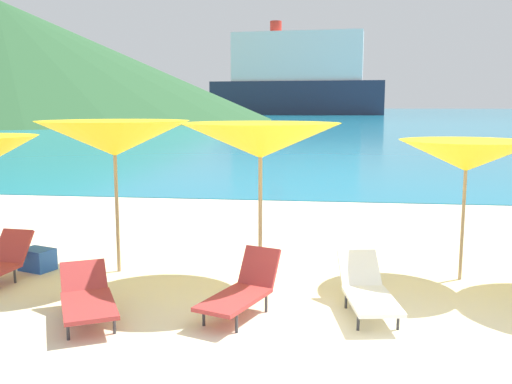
# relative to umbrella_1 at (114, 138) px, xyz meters

# --- Properties ---
(ground_plane) EXTENTS (50.00, 100.00, 0.30)m
(ground_plane) POSITION_rel_umbrella_1_xyz_m (3.72, 7.26, -2.23)
(ground_plane) COLOR beige
(ocean_water) EXTENTS (650.00, 440.00, 0.02)m
(ocean_water) POSITION_rel_umbrella_1_xyz_m (3.72, 226.95, -2.07)
(ocean_water) COLOR teal
(ocean_water) RESTS_ON ground_plane
(umbrella_1) EXTENTS (2.52, 2.52, 2.35)m
(umbrella_1) POSITION_rel_umbrella_1_xyz_m (0.00, 0.00, 0.00)
(umbrella_1) COLOR #9E7F59
(umbrella_1) RESTS_ON ground_plane
(umbrella_2) EXTENTS (2.33, 2.33, 2.33)m
(umbrella_2) POSITION_rel_umbrella_1_xyz_m (2.27, -0.32, 0.00)
(umbrella_2) COLOR #9E7F59
(umbrella_2) RESTS_ON ground_plane
(umbrella_3) EXTENTS (1.97, 1.97, 2.08)m
(umbrella_3) POSITION_rel_umbrella_1_xyz_m (5.20, 0.26, -0.23)
(umbrella_3) COLOR #9E7F59
(umbrella_3) RESTS_ON ground_plane
(lounge_chair_0) EXTENTS (1.18, 1.53, 0.58)m
(lounge_chair_0) POSITION_rel_umbrella_1_xyz_m (0.38, -2.03, -1.78)
(lounge_chair_0) COLOR #A53333
(lounge_chair_0) RESTS_ON ground_plane
(lounge_chair_5) EXTENTS (0.77, 1.56, 0.63)m
(lounge_chair_5) POSITION_rel_umbrella_1_xyz_m (3.74, -1.32, -1.78)
(lounge_chair_5) COLOR white
(lounge_chair_5) RESTS_ON ground_plane
(lounge_chair_6) EXTENTS (0.95, 1.43, 0.74)m
(lounge_chair_6) POSITION_rel_umbrella_1_xyz_m (2.20, -1.60, -1.75)
(lounge_chair_6) COLOR #A53333
(lounge_chair_6) RESTS_ON ground_plane
(cooler_box) EXTENTS (0.59, 0.51, 0.34)m
(cooler_box) POSITION_rel_umbrella_1_xyz_m (-1.30, -0.10, -1.91)
(cooler_box) COLOR blue
(cooler_box) RESTS_ON ground_plane
(cruise_ship) EXTENTS (47.39, 12.33, 25.04)m
(cruise_ship) POSITION_rel_umbrella_1_xyz_m (-6.29, 149.32, 7.69)
(cruise_ship) COLOR #262D47
(cruise_ship) RESTS_ON ocean_water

